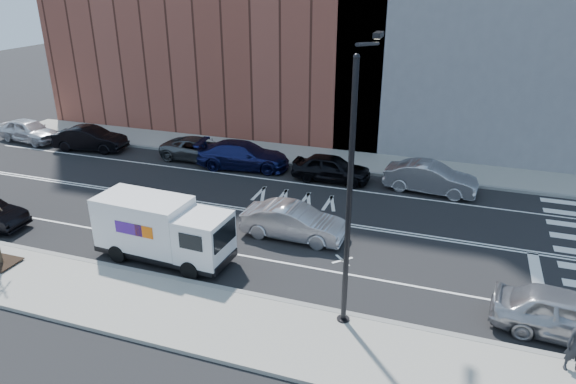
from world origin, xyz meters
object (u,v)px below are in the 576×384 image
Objects in this scene: fedex_van at (162,229)px; far_parked_a at (29,130)px; near_parked_front at (569,315)px; far_parked_b at (90,139)px; driving_sedan at (293,222)px.

fedex_van reaches higher than far_parked_a.
far_parked_b is at bearing 73.72° from near_parked_front.
far_parked_b is (-12.50, 11.06, -0.59)m from fedex_van.
fedex_van reaches higher than near_parked_front.
near_parked_front is (10.67, -3.64, 0.03)m from driving_sedan.
fedex_van is 5.79m from driving_sedan.
far_parked_a is at bearing 72.39° from driving_sedan.
driving_sedan is at bearing 76.74° from near_parked_front.
driving_sedan is at bearing -101.18° from far_parked_a.
far_parked_a is (-17.92, 11.26, -0.58)m from fedex_van.
fedex_van is at bearing -114.43° from far_parked_a.
fedex_van is 21.17m from far_parked_a.
fedex_van is at bearing 129.81° from driving_sedan.
far_parked_a reaches higher than far_parked_b.
far_parked_b reaches higher than driving_sedan.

